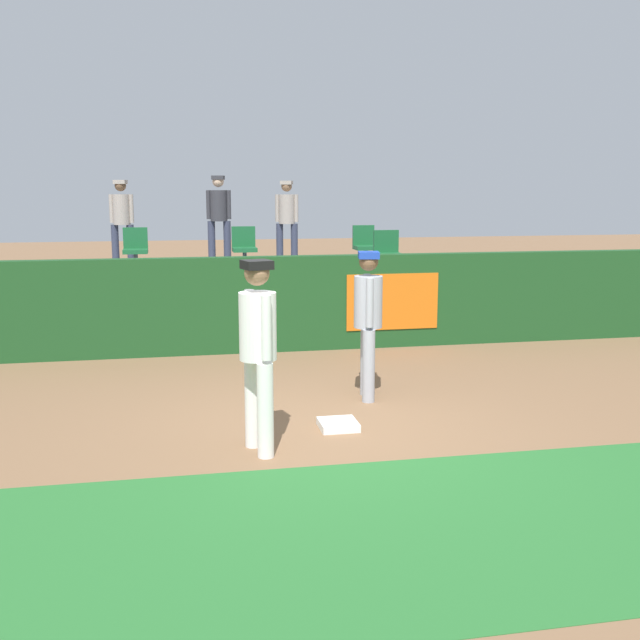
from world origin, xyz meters
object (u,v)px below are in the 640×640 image
first_base (338,425)px  seat_front_right (388,251)px  seat_back_center (244,246)px  spectator_casual (219,213)px  seat_back_right (365,244)px  player_fielder_home (258,343)px  player_runner_visitor (368,314)px  seat_back_left (136,247)px  spectator_hooded (287,216)px  spectator_capped (122,217)px

first_base → seat_front_right: seat_front_right is taller
first_base → seat_front_right: size_ratio=0.48×
seat_back_center → spectator_casual: 1.35m
first_base → seat_back_right: (2.15, 7.21, 1.37)m
seat_back_center → seat_front_right: same height
player_fielder_home → seat_back_right: (3.05, 7.74, 0.34)m
spectator_casual → player_fielder_home: bearing=101.0°
player_runner_visitor → seat_back_left: (-2.96, 6.13, 0.38)m
seat_back_right → seat_back_left: bearing=180.0°
spectator_hooded → seat_back_right: bearing=169.8°
seat_back_center → seat_front_right: bearing=-37.0°
first_base → spectator_casual: 8.61m
player_fielder_home → seat_back_left: (-1.45, 7.74, 0.34)m
player_runner_visitor → seat_back_center: 6.21m
seat_back_center → seat_back_right: bearing=-0.0°
player_runner_visitor → player_fielder_home: bearing=-33.0°
first_base → spectator_hooded: bearing=85.1°
spectator_capped → spectator_casual: (1.95, 0.22, 0.05)m
seat_back_right → seat_front_right: bearing=-91.4°
seat_back_center → seat_front_right: 2.99m
seat_back_center → spectator_hooded: size_ratio=0.49×
first_base → player_runner_visitor: player_runner_visitor is taller
spectator_capped → spectator_casual: spectator_casual is taller
first_base → spectator_capped: 8.77m
seat_back_center → spectator_hooded: bearing=40.4°
seat_back_right → seat_back_center: bearing=180.0°
player_runner_visitor → spectator_casual: size_ratio=0.97×
seat_back_right → spectator_hooded: 1.76m
spectator_capped → first_base: bearing=119.3°
player_fielder_home → spectator_capped: spectator_capped is taller
seat_back_right → spectator_casual: size_ratio=0.46×
player_fielder_home → spectator_hooded: spectator_hooded is taller
spectator_capped → seat_back_left: bearing=118.4°
seat_back_center → spectator_capped: 2.59m
seat_front_right → seat_back_right: 1.80m
seat_back_right → spectator_casual: spectator_casual is taller
seat_back_left → spectator_casual: size_ratio=0.46×
player_runner_visitor → spectator_capped: size_ratio=1.03×
spectator_hooded → seat_front_right: bearing=137.7°
seat_front_right → seat_back_left: size_ratio=1.00×
first_base → player_runner_visitor: 1.58m
seat_front_right → spectator_casual: (-2.80, 2.95, 0.59)m
spectator_capped → seat_back_center: bearing=169.7°
seat_back_left → spectator_casual: 2.11m
seat_back_center → spectator_capped: spectator_capped is taller
seat_front_right → seat_back_right: bearing=88.6°
player_fielder_home → spectator_hooded: 8.76m
player_runner_visitor → spectator_casual: 7.46m
spectator_casual → seat_back_center: bearing=121.9°
player_fielder_home → spectator_casual: 8.94m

